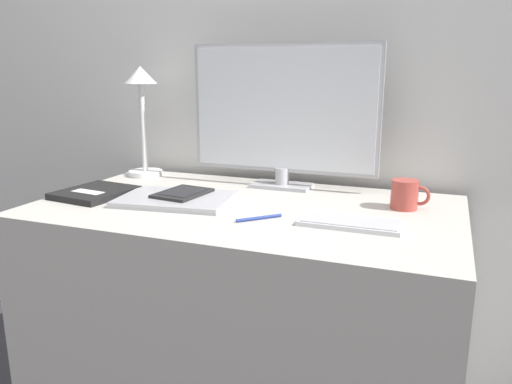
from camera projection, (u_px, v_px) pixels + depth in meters
wall_back at (290, 54)px, 1.76m from camera, size 3.60×0.05×2.40m
desk at (246, 320)px, 1.58m from camera, size 1.24×0.71×0.75m
monitor at (283, 114)px, 1.65m from camera, size 0.64×0.11×0.48m
keyboard at (350, 223)px, 1.29m from camera, size 0.26×0.12×0.01m
laptop at (176, 199)px, 1.52m from camera, size 0.36×0.27×0.02m
ereader at (182, 193)px, 1.54m from camera, size 0.15×0.18×0.01m
desk_lamp at (142, 106)px, 1.84m from camera, size 0.13×0.13×0.41m
notebook at (95, 193)px, 1.59m from camera, size 0.22×0.25×0.02m
coffee_mug at (405, 195)px, 1.43m from camera, size 0.11×0.08×0.09m
pen at (259, 218)px, 1.34m from camera, size 0.10×0.10×0.01m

